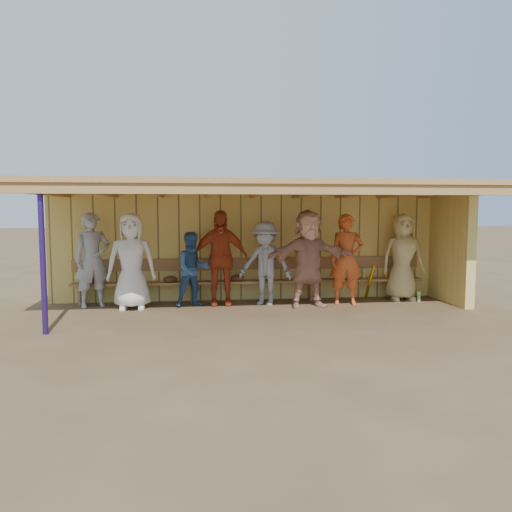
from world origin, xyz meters
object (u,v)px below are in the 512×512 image
(player_a, at_px, (92,260))
(player_b, at_px, (131,261))
(player_d, at_px, (220,258))
(player_f, at_px, (308,259))
(player_h, at_px, (403,257))
(bench, at_px, (252,277))
(player_g, at_px, (347,259))
(player_c, at_px, (193,269))
(player_e, at_px, (265,263))

(player_a, xyz_separation_m, player_b, (0.81, -0.34, -0.00))
(player_d, distance_m, player_f, 1.83)
(player_h, height_order, bench, player_h)
(player_g, bearing_deg, player_b, -170.08)
(player_f, xyz_separation_m, bench, (-1.07, 0.83, -0.46))
(player_b, distance_m, player_c, 1.24)
(player_b, distance_m, player_d, 1.78)
(player_a, xyz_separation_m, bench, (3.29, 0.31, -0.43))
(player_g, bearing_deg, player_h, 24.12)
(player_f, xyz_separation_m, player_g, (0.85, 0.18, -0.04))
(player_c, distance_m, player_d, 0.60)
(player_f, distance_m, bench, 1.43)
(player_d, relative_size, bench, 0.26)
(player_a, xyz_separation_m, player_h, (6.57, 0.00, -0.02))
(player_e, bearing_deg, player_f, 0.59)
(player_f, height_order, player_h, player_f)
(player_b, distance_m, player_f, 3.54)
(player_a, height_order, player_b, player_a)
(player_c, bearing_deg, bench, 2.81)
(bench, bearing_deg, player_c, -158.85)
(player_b, xyz_separation_m, player_e, (2.71, 0.18, -0.09))
(player_b, relative_size, player_c, 1.26)
(player_e, relative_size, player_f, 0.88)
(player_c, bearing_deg, player_d, -8.56)
(player_a, bearing_deg, player_d, -24.63)
(player_d, height_order, player_e, player_d)
(player_a, height_order, bench, player_a)
(player_a, distance_m, player_c, 2.05)
(player_f, relative_size, bench, 0.26)
(player_b, bearing_deg, player_f, -5.74)
(player_a, xyz_separation_m, player_f, (4.35, -0.52, 0.03))
(player_a, relative_size, player_c, 1.26)
(player_b, xyz_separation_m, player_d, (1.76, 0.25, 0.02))
(player_b, height_order, player_g, player_b)
(player_f, bearing_deg, player_c, 163.01)
(player_b, relative_size, player_e, 1.10)
(player_e, xyz_separation_m, player_h, (3.05, 0.15, 0.08))
(player_f, bearing_deg, player_b, 168.33)
(player_a, distance_m, player_f, 4.38)
(player_b, relative_size, player_f, 0.97)
(player_g, bearing_deg, player_f, -158.19)
(player_c, height_order, bench, player_c)
(player_a, distance_m, player_d, 2.58)
(player_a, bearing_deg, player_f, -29.52)
(player_f, xyz_separation_m, player_h, (2.22, 0.52, -0.05))
(player_f, distance_m, player_h, 2.28)
(player_e, bearing_deg, player_g, 18.04)
(player_c, height_order, player_e, player_e)
(player_a, bearing_deg, player_h, -22.69)
(player_c, distance_m, player_g, 3.18)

